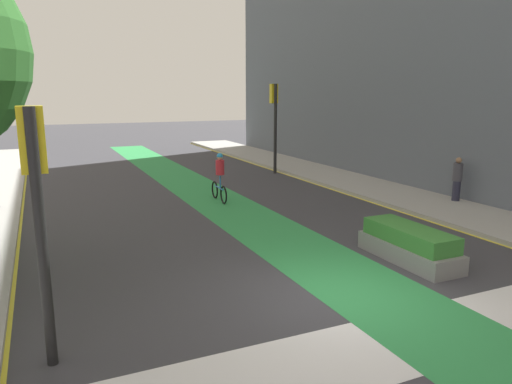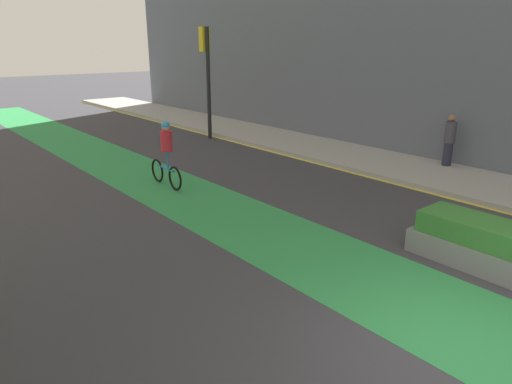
{
  "view_description": "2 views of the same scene",
  "coord_description": "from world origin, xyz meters",
  "px_view_note": "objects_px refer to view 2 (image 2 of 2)",
  "views": [
    {
      "loc": [
        -5.2,
        -7.62,
        4.04
      ],
      "look_at": [
        1.21,
        6.56,
        0.81
      ],
      "focal_mm": 33.64,
      "sensor_mm": 36.0,
      "label": 1
    },
    {
      "loc": [
        -5.2,
        -2.1,
        3.87
      ],
      "look_at": [
        0.82,
        5.17,
        0.82
      ],
      "focal_mm": 32.48,
      "sensor_mm": 36.0,
      "label": 2
    }
  ],
  "objects_px": {
    "cyclist_in_lane": "(166,153)",
    "median_planter": "(490,247)",
    "traffic_signal_far_right": "(206,62)",
    "pedestrian_sidewalk_right_b": "(449,140)"
  },
  "relations": [
    {
      "from": "traffic_signal_far_right",
      "to": "cyclist_in_lane",
      "type": "distance_m",
      "value": 7.31
    },
    {
      "from": "traffic_signal_far_right",
      "to": "cyclist_in_lane",
      "type": "relative_size",
      "value": 2.41
    },
    {
      "from": "cyclist_in_lane",
      "to": "median_planter",
      "type": "relative_size",
      "value": 0.67
    },
    {
      "from": "traffic_signal_far_right",
      "to": "pedestrian_sidewalk_right_b",
      "type": "height_order",
      "value": "traffic_signal_far_right"
    },
    {
      "from": "traffic_signal_far_right",
      "to": "median_planter",
      "type": "distance_m",
      "value": 13.7
    },
    {
      "from": "pedestrian_sidewalk_right_b",
      "to": "traffic_signal_far_right",
      "type": "bearing_deg",
      "value": 107.76
    },
    {
      "from": "median_planter",
      "to": "cyclist_in_lane",
      "type": "bearing_deg",
      "value": 103.78
    },
    {
      "from": "traffic_signal_far_right",
      "to": "cyclist_in_lane",
      "type": "height_order",
      "value": "traffic_signal_far_right"
    },
    {
      "from": "pedestrian_sidewalk_right_b",
      "to": "median_planter",
      "type": "distance_m",
      "value": 7.03
    },
    {
      "from": "traffic_signal_far_right",
      "to": "pedestrian_sidewalk_right_b",
      "type": "xyz_separation_m",
      "value": [
        2.92,
        -9.13,
        -2.17
      ]
    }
  ]
}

